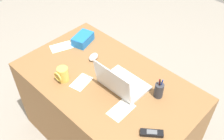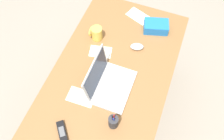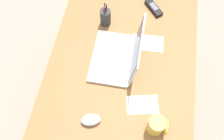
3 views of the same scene
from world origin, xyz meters
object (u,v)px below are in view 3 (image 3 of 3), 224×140
Objects in this scene: coffee_mug_white at (157,126)px; pen_holder at (105,17)px; laptop at (120,56)px; cordless_phone at (154,8)px; computer_mouse at (91,120)px.

pen_holder is at bearing -148.79° from coffee_mug_white.
laptop is 2.43× the size of cordless_phone.
laptop reaches higher than cordless_phone.
pen_holder reaches higher than cordless_phone.
laptop is at bearing 27.55° from pen_holder.
coffee_mug_white reaches higher than computer_mouse.
coffee_mug_white is at bearing 6.27° from cordless_phone.
computer_mouse is 0.59× the size of pen_holder.
cordless_phone is at bearing 144.74° from computer_mouse.
coffee_mug_white is 0.66× the size of pen_holder.
laptop reaches higher than computer_mouse.
pen_holder is (-0.59, -0.04, 0.04)m from computer_mouse.
cordless_phone is at bearing -173.73° from coffee_mug_white.
computer_mouse is at bearing 3.83° from pen_holder.
laptop is 3.01× the size of coffee_mug_white.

